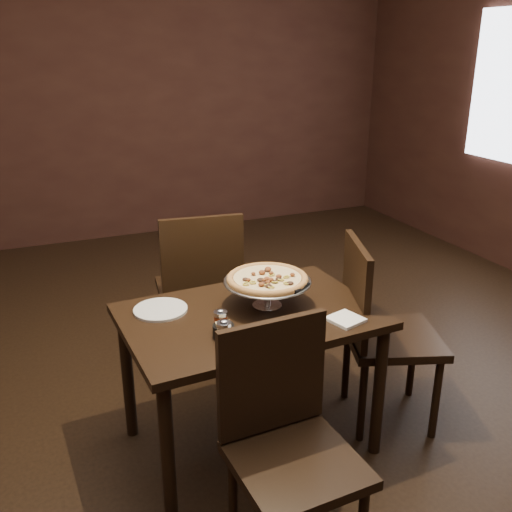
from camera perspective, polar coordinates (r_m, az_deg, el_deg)
name	(u,v)px	position (r m, az deg, el deg)	size (l,w,h in m)	color
room	(247,155)	(2.32, -0.94, 10.08)	(6.04, 7.04, 2.84)	black
dining_table	(250,331)	(2.59, -0.59, -7.51)	(1.15, 0.79, 0.70)	black
pizza_stand	(267,279)	(2.56, 1.14, -2.33)	(0.40, 0.40, 0.16)	silver
parmesan_shaker	(224,332)	(2.29, -3.20, -7.60)	(0.06, 0.06, 0.10)	#F3E9BD
pepper_flake_shaker	(221,321)	(2.38, -3.55, -6.48)	(0.06, 0.06, 0.10)	maroon
packet_caddy	(223,331)	(2.34, -3.28, -7.45)	(0.09, 0.09, 0.07)	black
napkin_stack	(346,319)	(2.50, 8.95, -6.28)	(0.13, 0.13, 0.01)	white
plate_left	(160,310)	(2.60, -9.53, -5.30)	(0.24, 0.24, 0.01)	silver
plate_near	(284,339)	(2.32, 2.84, -8.32)	(0.25, 0.25, 0.01)	silver
serving_spatula	(302,288)	(2.48, 4.58, -3.26)	(0.15, 0.15, 0.02)	silver
chair_far	(200,284)	(3.28, -5.65, -2.85)	(0.51, 0.51, 0.97)	black
chair_near	(287,438)	(2.14, 3.11, -17.71)	(0.44, 0.44, 0.91)	black
chair_side	(379,327)	(2.87, 12.16, -6.92)	(0.57, 0.57, 0.95)	black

